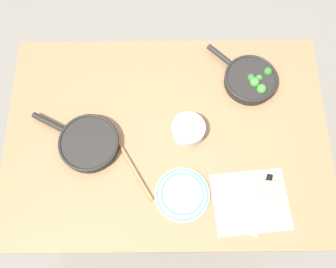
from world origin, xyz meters
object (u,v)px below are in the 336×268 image
object	(u,v)px
skillet_eggs	(89,143)
cheese_block	(270,190)
wooden_spoon	(125,152)
prep_bowl_steel	(189,130)
dinner_plate_stack	(183,194)
grater_knife	(266,196)
skillet_broccoli	(251,79)

from	to	relation	value
skillet_eggs	cheese_block	bearing A→B (deg)	-167.60
wooden_spoon	prep_bowl_steel	world-z (taller)	prep_bowl_steel
cheese_block	skillet_eggs	bearing A→B (deg)	164.48
dinner_plate_stack	skillet_eggs	bearing A→B (deg)	150.87
skillet_eggs	dinner_plate_stack	bearing A→B (deg)	178.79
wooden_spoon	grater_knife	bearing A→B (deg)	-138.73
skillet_broccoli	grater_knife	distance (m)	0.51
skillet_broccoli	prep_bowl_steel	size ratio (longest dim) A/B	2.14
wooden_spoon	skillet_broccoli	bearing A→B (deg)	-89.79
skillet_broccoli	skillet_eggs	size ratio (longest dim) A/B	0.81
prep_bowl_steel	cheese_block	bearing A→B (deg)	-39.38
skillet_broccoli	cheese_block	world-z (taller)	skillet_broccoli
cheese_block	wooden_spoon	bearing A→B (deg)	163.96
skillet_broccoli	cheese_block	distance (m)	0.49
skillet_eggs	dinner_plate_stack	size ratio (longest dim) A/B	1.71
skillet_eggs	dinner_plate_stack	world-z (taller)	skillet_eggs
skillet_eggs	skillet_broccoli	bearing A→B (deg)	-129.52
skillet_eggs	wooden_spoon	bearing A→B (deg)	-165.55
cheese_block	dinner_plate_stack	world-z (taller)	cheese_block
cheese_block	prep_bowl_steel	size ratio (longest dim) A/B	0.57
skillet_eggs	prep_bowl_steel	bearing A→B (deg)	-144.60
skillet_broccoli	skillet_eggs	bearing A→B (deg)	66.55
grater_knife	dinner_plate_stack	bearing A→B (deg)	-71.76
cheese_block	prep_bowl_steel	xyz separation A→B (m)	(-0.31, 0.25, 0.01)
wooden_spoon	cheese_block	xyz separation A→B (m)	(0.57, -0.16, 0.01)
cheese_block	dinner_plate_stack	size ratio (longest dim) A/B	0.37
skillet_broccoli	grater_knife	world-z (taller)	skillet_broccoli
grater_knife	cheese_block	xyz separation A→B (m)	(0.02, 0.02, 0.01)
skillet_broccoli	grater_knife	bearing A→B (deg)	135.83
skillet_eggs	wooden_spoon	size ratio (longest dim) A/B	1.10
grater_knife	prep_bowl_steel	distance (m)	0.40
skillet_broccoli	wooden_spoon	world-z (taller)	skillet_broccoli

